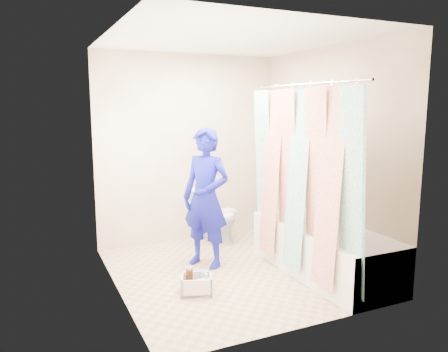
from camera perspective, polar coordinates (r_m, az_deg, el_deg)
name	(u,v)px	position (r m, az deg, el deg)	size (l,w,h in m)	color
floor	(232,272)	(4.76, 1.11, -12.40)	(2.60, 2.60, 0.00)	tan
ceiling	(233,39)	(4.47, 1.21, 17.51)	(2.40, 2.60, 0.02)	white
wall_back	(189,149)	(5.65, -4.59, 3.56)	(2.40, 0.02, 2.40)	beige
wall_front	(308,180)	(3.35, 10.86, -0.49)	(2.40, 0.02, 2.40)	beige
wall_left	(114,167)	(4.09, -14.18, 1.14)	(0.02, 2.60, 2.40)	beige
wall_right	(328,155)	(5.09, 13.42, 2.72)	(0.02, 2.60, 2.40)	beige
bathtub	(323,249)	(4.75, 12.80, -9.25)	(0.70, 1.75, 0.50)	white
curtain_rod	(301,85)	(4.32, 10.06, 11.67)	(0.02, 0.02, 1.90)	silver
shower_curtain	(299,180)	(4.38, 9.72, -0.57)	(0.06, 1.75, 1.80)	white
toilet	(215,215)	(5.70, -1.18, -5.13)	(0.38, 0.67, 0.69)	white
tank_lid	(220,212)	(5.60, -0.46, -4.75)	(0.42, 0.18, 0.03)	silver
tank_internals	(204,188)	(5.74, -2.66, -1.63)	(0.16, 0.08, 0.22)	black
plumber	(206,198)	(4.75, -2.38, -2.88)	(0.55, 0.36, 1.52)	#0E0F8D
cleaning_caddy	(198,285)	(4.24, -3.47, -14.03)	(0.35, 0.32, 0.22)	white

